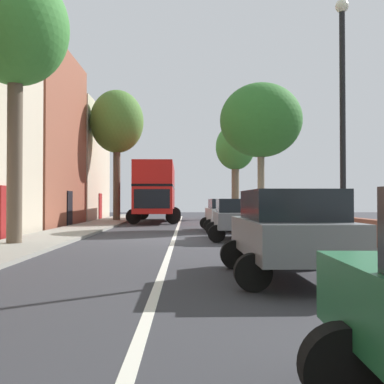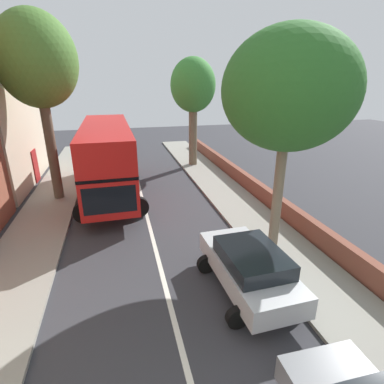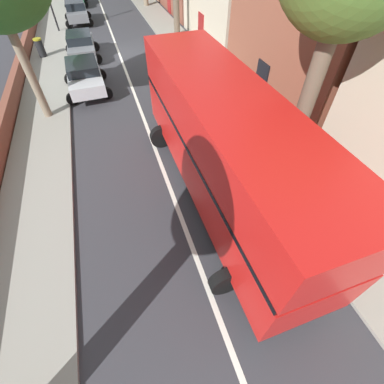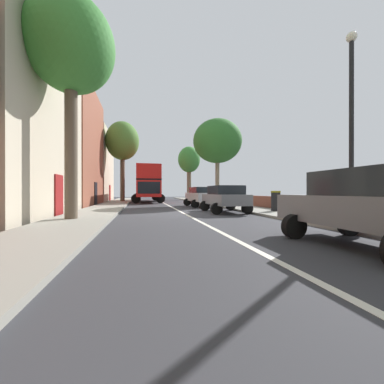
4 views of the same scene
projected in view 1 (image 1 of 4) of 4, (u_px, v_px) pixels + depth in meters
The scene contains 15 objects.
ground_plane at pixel (174, 240), 17.64m from camera, with size 84.00×84.00×0.00m, color #333338.
road_centre_line at pixel (174, 240), 17.64m from camera, with size 0.16×54.00×0.01m, color silver.
sidewalk_left at pixel (46, 239), 17.59m from camera, with size 2.60×60.00×0.12m, color gray.
sidewalk_right at pixel (300, 238), 17.70m from camera, with size 2.60×60.00×0.12m, color gray.
boundary_wall_right at pixel (340, 228), 17.72m from camera, with size 0.36×54.00×0.92m, color brown.
double_decker_bus at pixel (156, 189), 33.09m from camera, with size 3.67×10.43×4.06m.
parked_car_grey_right_0 at pixel (288, 229), 8.91m from camera, with size 2.48×4.11×1.73m.
parked_car_grey_right_1 at pixel (238, 216), 17.79m from camera, with size 2.45×4.01×1.59m.
parked_car_silver_right_3 at pixel (226, 212), 23.06m from camera, with size 2.60×4.25×1.61m.
street_tree_left_0 at pixel (117, 123), 33.07m from camera, with size 3.85×3.85×9.41m.
street_tree_left_2 at pixel (16, 31), 15.31m from camera, with size 3.53×3.53×9.18m.
street_tree_right_3 at pixel (235, 149), 38.21m from camera, with size 3.28×3.28×7.82m.
street_tree_right_5 at pixel (261, 121), 25.52m from camera, with size 4.58×4.58×7.96m.
lamppost_right at pixel (343, 107), 11.09m from camera, with size 0.32×0.32×6.31m.
litter_bin_right at pixel (316, 223), 16.86m from camera, with size 0.55×0.55×1.17m.
Camera 1 is at (0.52, -17.68, 1.53)m, focal length 42.78 mm.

